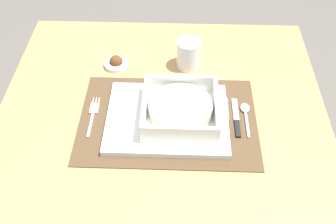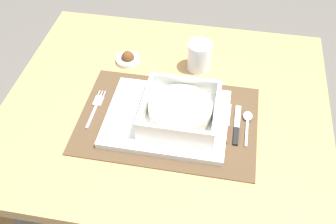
% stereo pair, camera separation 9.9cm
% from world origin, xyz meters
% --- Properties ---
extents(dining_table, '(0.85, 0.74, 0.74)m').
position_xyz_m(dining_table, '(0.00, 0.00, 0.62)').
color(dining_table, '#B2844C').
rests_on(dining_table, ground).
extents(placemat, '(0.45, 0.31, 0.00)m').
position_xyz_m(placemat, '(0.02, -0.06, 0.74)').
color(placemat, '#4C3823').
rests_on(placemat, dining_table).
extents(serving_plate, '(0.30, 0.24, 0.02)m').
position_xyz_m(serving_plate, '(0.01, -0.06, 0.75)').
color(serving_plate, white).
rests_on(serving_plate, placemat).
extents(porridge_bowl, '(0.18, 0.18, 0.05)m').
position_xyz_m(porridge_bowl, '(0.05, -0.06, 0.78)').
color(porridge_bowl, white).
rests_on(porridge_bowl, serving_plate).
extents(fork, '(0.02, 0.14, 0.00)m').
position_xyz_m(fork, '(-0.17, -0.05, 0.74)').
color(fork, silver).
rests_on(fork, placemat).
extents(spoon, '(0.02, 0.11, 0.01)m').
position_xyz_m(spoon, '(0.21, -0.03, 0.74)').
color(spoon, silver).
rests_on(spoon, placemat).
extents(butter_knife, '(0.01, 0.13, 0.01)m').
position_xyz_m(butter_knife, '(0.19, -0.06, 0.74)').
color(butter_knife, black).
rests_on(butter_knife, placemat).
extents(bread_knife, '(0.01, 0.13, 0.01)m').
position_xyz_m(bread_knife, '(0.16, -0.05, 0.74)').
color(bread_knife, '#59331E').
rests_on(bread_knife, placemat).
extents(drinking_glass, '(0.07, 0.07, 0.08)m').
position_xyz_m(drinking_glass, '(0.07, 0.16, 0.77)').
color(drinking_glass, white).
rests_on(drinking_glass, dining_table).
extents(condiment_saucer, '(0.07, 0.07, 0.04)m').
position_xyz_m(condiment_saucer, '(-0.14, 0.15, 0.75)').
color(condiment_saucer, white).
rests_on(condiment_saucer, dining_table).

